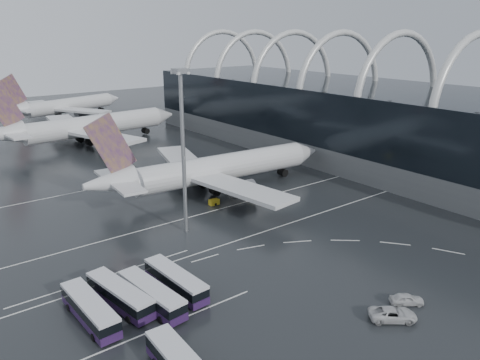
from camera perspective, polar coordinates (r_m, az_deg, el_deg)
ground at (r=83.60m, az=-0.54°, el=-6.71°), size 420.00×420.00×0.00m
terminal at (r=136.24m, az=15.44°, el=7.15°), size 42.00×160.00×34.90m
lane_marking_near at (r=82.15m, az=0.30°, el=-7.17°), size 120.00×0.25×0.01m
lane_marking_mid at (r=92.69m, az=-5.02°, el=-4.23°), size 120.00×0.25×0.01m
lane_marking_far at (r=115.97m, az=-12.51°, el=0.00°), size 120.00×0.25×0.01m
bus_bay_line_south at (r=60.71m, az=-10.03°, el=-17.41°), size 28.00×0.25×0.01m
bus_bay_line_north at (r=73.31m, az=-16.01°, el=-11.22°), size 28.00×0.25×0.01m
airliner_main at (r=104.19m, az=-3.45°, el=1.23°), size 58.76×51.40×19.89m
airliner_gate_b at (r=156.00m, az=-18.21°, el=6.17°), size 62.78×56.24×21.79m
airliner_gate_c at (r=206.19m, az=-20.66°, el=8.42°), size 53.38×48.55×19.33m
bus_row_near_a at (r=63.06m, az=-17.83°, el=-14.79°), size 3.28×12.44×3.04m
bus_row_near_b at (r=64.98m, az=-14.45°, el=-13.41°), size 4.53×12.61×3.04m
bus_row_near_c at (r=64.14m, az=-10.76°, el=-13.57°), size 3.97×12.60×3.05m
bus_row_near_d at (r=66.85m, az=-7.86°, el=-12.04°), size 3.47×12.31×3.00m
van_curve_a at (r=63.85m, az=18.13°, el=-15.28°), size 6.33×5.80×1.64m
van_curve_b at (r=67.63m, az=19.66°, el=-13.51°), size 4.60×4.08×1.51m
floodlight_mast at (r=80.07m, az=-7.02°, el=5.71°), size 2.20×2.20×28.76m
gse_cart_belly_a at (r=103.93m, az=1.51°, el=-1.34°), size 2.08×1.23×1.14m
gse_cart_belly_c at (r=97.44m, az=-3.19°, el=-2.70°), size 2.10×1.24×1.15m
gse_cart_belly_d at (r=121.20m, az=2.38°, el=1.45°), size 1.89×1.12×1.03m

